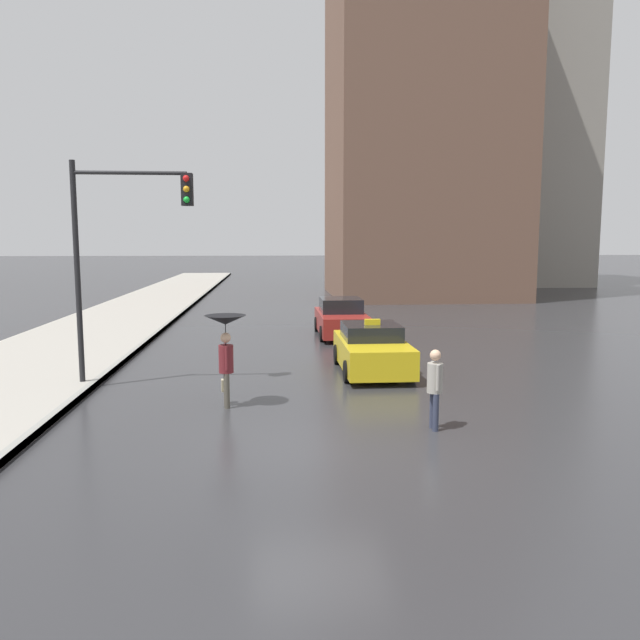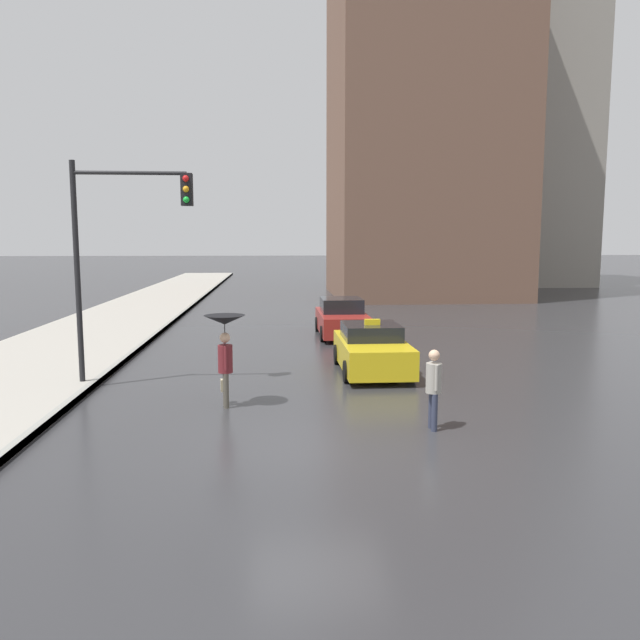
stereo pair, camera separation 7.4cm
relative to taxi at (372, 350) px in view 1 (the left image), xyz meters
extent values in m
plane|color=#2D2D30|center=(-2.02, -6.54, -0.65)|extent=(300.00, 300.00, 0.00)
cube|color=gray|center=(-7.44, -6.54, -0.56)|extent=(0.16, 120.00, 0.17)
cube|color=gold|center=(0.00, -0.04, -0.10)|extent=(1.80, 4.11, 0.78)
cube|color=black|center=(0.00, 0.17, 0.51)|extent=(1.58, 1.85, 0.44)
cylinder|color=black|center=(0.85, -1.31, -0.35)|extent=(0.20, 0.60, 0.60)
cylinder|color=black|center=(-0.86, -1.31, -0.35)|extent=(0.20, 0.60, 0.60)
cylinder|color=black|center=(0.85, 1.24, -0.35)|extent=(0.20, 0.60, 0.60)
cylinder|color=black|center=(-0.86, 1.24, -0.35)|extent=(0.20, 0.60, 0.60)
cube|color=yellow|center=(0.00, -0.04, 0.81)|extent=(0.44, 0.16, 0.16)
cube|color=maroon|center=(-0.11, 6.87, -0.10)|extent=(1.80, 4.41, 0.77)
cube|color=black|center=(-0.11, 7.09, 0.56)|extent=(1.58, 1.98, 0.55)
cylinder|color=black|center=(0.75, 5.51, -0.35)|extent=(0.20, 0.60, 0.60)
cylinder|color=black|center=(-0.96, 5.51, -0.35)|extent=(0.20, 0.60, 0.60)
cylinder|color=black|center=(0.75, 8.24, -0.35)|extent=(0.20, 0.60, 0.60)
cylinder|color=black|center=(-0.96, 8.24, -0.35)|extent=(0.20, 0.60, 0.60)
cylinder|color=#4C473D|center=(-3.88, -3.65, -0.25)|extent=(0.14, 0.14, 0.80)
cylinder|color=#4C473D|center=(-3.91, -3.43, -0.25)|extent=(0.14, 0.14, 0.80)
cylinder|color=maroon|center=(-3.89, -3.54, 0.46)|extent=(0.37, 0.37, 0.63)
sphere|color=#DBAD89|center=(-3.89, -3.54, 0.95)|extent=(0.23, 0.23, 0.23)
cylinder|color=maroon|center=(-3.87, -3.74, 0.51)|extent=(0.08, 0.08, 0.54)
cylinder|color=maroon|center=(-3.92, -3.34, 0.51)|extent=(0.08, 0.08, 0.54)
cone|color=black|center=(-3.89, -3.54, 1.35)|extent=(0.93, 0.93, 0.21)
cylinder|color=black|center=(-3.89, -3.54, 1.01)|extent=(0.02, 0.02, 0.67)
cube|color=#BFB28C|center=(-3.98, -3.26, -0.21)|extent=(0.12, 0.19, 0.28)
cylinder|color=#2D3347|center=(0.35, -5.46, -0.27)|extent=(0.12, 0.12, 0.75)
cylinder|color=#2D3347|center=(0.36, -5.68, -0.27)|extent=(0.12, 0.12, 0.75)
cylinder|color=gray|center=(0.35, -5.57, 0.40)|extent=(0.32, 0.32, 0.60)
sphere|color=#DBAD89|center=(0.35, -5.57, 0.86)|extent=(0.22, 0.22, 0.22)
cylinder|color=gray|center=(0.35, -5.37, 0.45)|extent=(0.07, 0.07, 0.51)
cylinder|color=gray|center=(0.36, -5.76, 0.45)|extent=(0.07, 0.07, 0.51)
cylinder|color=black|center=(-7.72, -1.36, 2.21)|extent=(0.14, 0.14, 5.72)
cylinder|color=black|center=(-6.33, -1.36, 4.77)|extent=(2.78, 0.10, 0.10)
cube|color=black|center=(-4.94, -1.36, 4.37)|extent=(0.28, 0.28, 0.80)
sphere|color=red|center=(-4.94, -1.52, 4.63)|extent=(0.16, 0.16, 0.16)
sphere|color=orange|center=(-4.94, -1.52, 4.37)|extent=(0.16, 0.16, 0.16)
sphere|color=green|center=(-4.94, -1.52, 4.11)|extent=(0.16, 0.16, 0.16)
cube|color=brown|center=(7.18, 24.89, 15.05)|extent=(11.70, 12.37, 31.41)
cube|color=gray|center=(17.58, 36.77, 12.74)|extent=(11.58, 12.05, 26.78)
camera|label=1|loc=(-2.87, -17.45, 3.10)|focal=35.00mm
camera|label=2|loc=(-2.80, -17.46, 3.10)|focal=35.00mm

